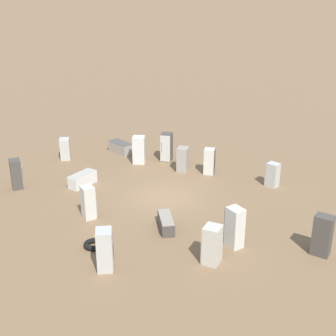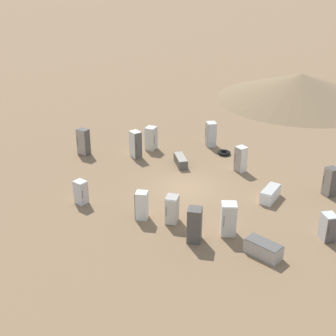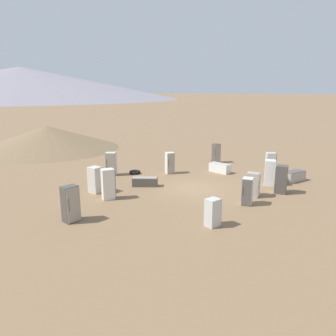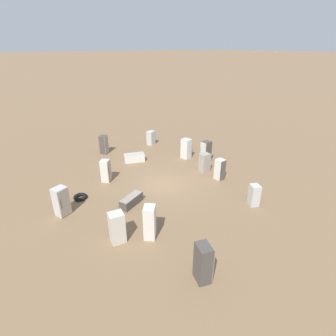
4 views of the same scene
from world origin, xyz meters
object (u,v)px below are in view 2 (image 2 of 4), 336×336
Objects in this scene: discarded_fridge_10 at (172,209)px; discarded_fridge_11 at (270,194)px; discarded_fridge_3 at (142,205)px; discarded_fridge_5 at (136,144)px; discarded_fridge_6 at (181,161)px; discarded_fridge_0 at (241,159)px; scrap_tire at (224,153)px; discarded_fridge_7 at (151,138)px; discarded_fridge_4 at (330,182)px; discarded_fridge_8 at (195,225)px; discarded_fridge_9 at (81,192)px; discarded_fridge_1 at (83,142)px; discarded_fridge_2 at (263,249)px; discarded_fridge_14 at (328,227)px; discarded_fridge_12 at (211,134)px; discarded_fridge_13 at (229,219)px.

discarded_fridge_10 reaches higher than discarded_fridge_11.
discarded_fridge_3 is at bearing 1.21° from discarded_fridge_10.
discarded_fridge_5 reaches higher than discarded_fridge_6.
scrap_tire is (-2.50, -1.26, -0.73)m from discarded_fridge_0.
discarded_fridge_7 is 10.10m from discarded_fridge_10.
discarded_fridge_5 is 1.02× the size of discarded_fridge_11.
discarded_fridge_4 is 9.55m from discarded_fridge_8.
discarded_fridge_8 is 0.99× the size of discarded_fridge_11.
discarded_fridge_3 is 0.92× the size of discarded_fridge_4.
discarded_fridge_11 is at bearing 164.04° from discarded_fridge_0.
discarded_fridge_0 is 4.03m from discarded_fridge_6.
discarded_fridge_5 is 1.11× the size of discarded_fridge_7.
discarded_fridge_6 is 9.06m from discarded_fridge_8.
discarded_fridge_9 is at bearing -146.07° from discarded_fridge_11.
discarded_fridge_1 is at bearing 42.34° from discarded_fridge_0.
discarded_fridge_5 is at bearing -15.49° from discarded_fridge_7.
discarded_fridge_3 is 0.85× the size of discarded_fridge_5.
discarded_fridge_7 is (-1.79, 4.50, -0.08)m from discarded_fridge_1.
discarded_fridge_2 is (9.87, 12.67, -0.56)m from discarded_fridge_1.
discarded_fridge_10 is 1.70× the size of scrap_tire.
discarded_fridge_10 is (8.00, 4.11, -0.18)m from discarded_fridge_5.
discarded_fridge_5 is 1.34× the size of discarded_fridge_14.
discarded_fridge_5 is at bearing -35.64° from discarded_fridge_6.
discarded_fridge_10 is (0.98, 5.47, 0.06)m from discarded_fridge_9.
discarded_fridge_4 reaches higher than discarded_fridge_2.
discarded_fridge_1 is 1.33× the size of discarded_fridge_9.
discarded_fridge_11 is at bearing 53.31° from discarded_fridge_8.
discarded_fridge_12 is at bearing 13.74° from discarded_fridge_4.
discarded_fridge_13 reaches higher than scrap_tire.
discarded_fridge_12 is 2.02m from scrap_tire.
discarded_fridge_4 is (2.91, 16.42, -0.06)m from discarded_fridge_1.
discarded_fridge_10 is (7.12, -3.20, -0.09)m from discarded_fridge_0.
discarded_fridge_2 reaches higher than discarded_fridge_11.
discarded_fridge_5 is at bearing 38.64° from discarded_fridge_0.
discarded_fridge_3 is at bearing 77.66° from discarded_fridge_4.
discarded_fridge_4 is 1.23× the size of discarded_fridge_14.
discarded_fridge_1 is 1.07× the size of discarded_fridge_4.
discarded_fridge_5 reaches higher than discarded_fridge_0.
discarded_fridge_0 reaches higher than discarded_fridge_2.
discarded_fridge_2 is at bearing 145.49° from discarded_fridge_0.
discarded_fridge_7 is 12.00m from discarded_fridge_13.
discarded_fridge_13 is (-1.50, -1.79, 0.52)m from discarded_fridge_2.
discarded_fridge_1 reaches higher than discarded_fridge_7.
discarded_fridge_3 is at bearing -76.19° from discarded_fridge_2.
discarded_fridge_0 is 8.59m from discarded_fridge_3.
discarded_fridge_2 is 1.37× the size of discarded_fridge_9.
discarded_fridge_1 is 3.75m from discarded_fridge_5.
discarded_fridge_0 is at bearing 80.64° from discarded_fridge_7.
discarded_fridge_14 is 11.44m from scrap_tire.
discarded_fridge_2 is at bearing 45.88° from discarded_fridge_7.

